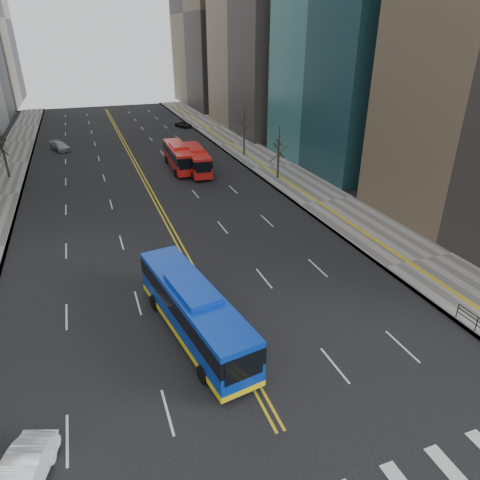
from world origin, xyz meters
The scene contains 10 objects.
sidewalk_right centered at (17.50, 45.00, 0.07)m, with size 7.00×130.00×0.15m, color slate.
centerline centered at (0.00, 55.00, 0.01)m, with size 0.55×100.00×0.01m.
street_trees centered at (-7.18, 34.55, 4.87)m, with size 35.20×47.20×7.60m.
blue_bus centered at (-1.88, 13.33, 1.83)m, with size 4.43×12.26×3.50m.
red_bus_near centered at (7.15, 46.60, 1.80)m, with size 3.17×10.21×3.22m.
red_bus_far centered at (5.32, 48.70, 1.86)m, with size 2.89×10.51×3.33m.
car_white centered at (-10.94, 6.00, 0.72)m, with size 1.53×4.38×1.44m, color white.
car_dark_mid centered at (8.39, 56.26, 0.73)m, with size 1.72×4.27×1.45m, color black.
car_silver centered at (-10.01, 65.18, 0.65)m, with size 1.83×4.50×1.31m, color #A0A0A6.
car_dark_far centered at (12.50, 76.32, 0.53)m, with size 1.76×3.82×1.06m, color black.
Camera 1 is at (-6.61, -7.39, 16.65)m, focal length 32.00 mm.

